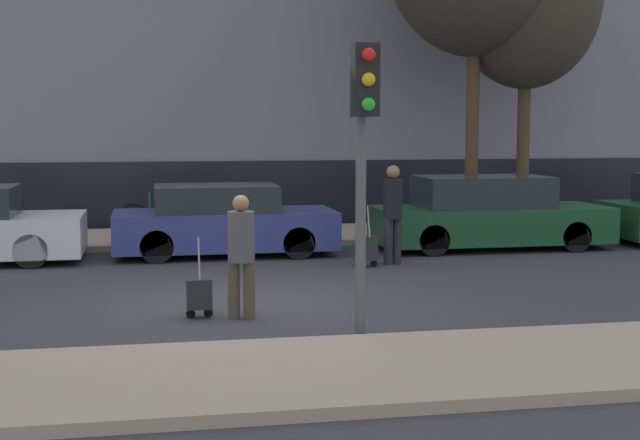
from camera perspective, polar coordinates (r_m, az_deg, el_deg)
The scene contains 12 objects.
ground_plane at distance 12.36m, azimuth -5.19°, elevation -5.40°, with size 80.00×80.00×0.00m, color #38383A.
sidewalk_near at distance 8.73m, azimuth -2.69°, elevation -9.88°, with size 28.00×2.50×0.12m.
sidewalk_far at distance 19.24m, azimuth -7.28°, elevation -1.10°, with size 28.00×3.00×0.12m.
building_facade at distance 23.05m, azimuth -8.08°, elevation 13.24°, with size 28.00×3.23×10.70m.
parked_car_1 at distance 16.92m, azimuth -6.24°, elevation -0.13°, with size 4.14×1.75×1.33m.
parked_car_2 at distance 18.02m, azimuth 10.71°, elevation 0.32°, with size 4.64×1.74×1.45m.
pedestrian_left at distance 11.31m, azimuth -5.06°, elevation -1.89°, with size 0.34×0.34×1.59m.
trolley_left at distance 11.52m, azimuth -7.73°, elevation -4.71°, with size 0.34×0.29×1.05m.
pedestrian_right at distance 15.71m, azimuth 4.68°, elevation 0.76°, with size 0.34×0.34×1.76m.
trolley_right at distance 15.46m, azimuth 3.05°, elevation -1.84°, with size 0.34×0.29×1.07m.
traffic_light at distance 9.97m, azimuth 2.81°, elevation 5.76°, with size 0.28×0.47×3.35m.
parked_bicycle at distance 18.97m, azimuth -10.27°, elevation 0.06°, with size 1.77×0.06×0.96m.
Camera 1 is at (-1.19, -12.05, 2.47)m, focal length 50.00 mm.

